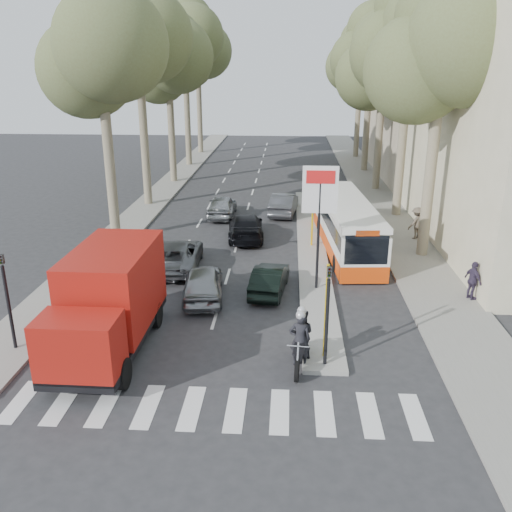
{
  "coord_description": "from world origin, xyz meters",
  "views": [
    {
      "loc": [
        1.92,
        -17.4,
        9.59
      ],
      "look_at": [
        0.56,
        4.99,
        1.6
      ],
      "focal_mm": 38.0,
      "sensor_mm": 36.0,
      "label": 1
    }
  ],
  "objects": [
    {
      "name": "tree_l_b",
      "position": [
        -7.97,
        20.11,
        11.07
      ],
      "size": [
        7.4,
        7.2,
        14.88
      ],
      "color": "#6B604C",
      "rests_on": "ground"
    },
    {
      "name": "silver_hatchback",
      "position": [
        -1.67,
        3.93,
        0.72
      ],
      "size": [
        2.19,
        4.38,
        1.43
      ],
      "primitive_type": "imported",
      "rotation": [
        0.0,
        0.0,
        3.26
      ],
      "color": "gray",
      "rests_on": "ground"
    },
    {
      "name": "traffic_light_left",
      "position": [
        -7.6,
        -1.0,
        2.49
      ],
      "size": [
        0.16,
        0.41,
        3.6
      ],
      "color": "black",
      "rests_on": "ground"
    },
    {
      "name": "tree_r_d",
      "position": [
        9.13,
        34.11,
        11.07
      ],
      "size": [
        7.4,
        7.2,
        14.88
      ],
      "color": "#6B604C",
      "rests_on": "ground"
    },
    {
      "name": "queue_car_d",
      "position": [
        1.63,
        17.98,
        0.73
      ],
      "size": [
        2.03,
        4.56,
        1.45
      ],
      "primitive_type": "imported",
      "rotation": [
        0.0,
        0.0,
        3.03
      ],
      "color": "#484A50",
      "rests_on": "ground"
    },
    {
      "name": "tree_l_a",
      "position": [
        -7.87,
        12.11,
        10.38
      ],
      "size": [
        7.4,
        7.2,
        14.1
      ],
      "color": "#6B604C",
      "rests_on": "ground"
    },
    {
      "name": "ground",
      "position": [
        0.0,
        0.0,
        0.0
      ],
      "size": [
        120.0,
        120.0,
        0.0
      ],
      "primitive_type": "plane",
      "color": "#28282B",
      "rests_on": "ground"
    },
    {
      "name": "traffic_island",
      "position": [
        3.25,
        11.0,
        0.08
      ],
      "size": [
        1.5,
        26.0,
        0.16
      ],
      "primitive_type": "cube",
      "color": "gray",
      "rests_on": "ground"
    },
    {
      "name": "traffic_light_island",
      "position": [
        3.25,
        -1.5,
        2.49
      ],
      "size": [
        0.16,
        0.41,
        3.6
      ],
      "color": "black",
      "rests_on": "ground"
    },
    {
      "name": "queue_car_a",
      "position": [
        -3.5,
        7.35,
        0.7
      ],
      "size": [
        2.71,
        5.21,
        1.4
      ],
      "primitive_type": "imported",
      "rotation": [
        0.0,
        0.0,
        3.22
      ],
      "color": "#505458",
      "rests_on": "ground"
    },
    {
      "name": "motorcycle",
      "position": [
        2.43,
        -1.24,
        0.94
      ],
      "size": [
        0.94,
        2.44,
        2.07
      ],
      "rotation": [
        0.0,
        0.0,
        -0.11
      ],
      "color": "black",
      "rests_on": "ground"
    },
    {
      "name": "tree_l_d",
      "position": [
        -7.87,
        36.11,
        11.76
      ],
      "size": [
        7.4,
        7.2,
        15.66
      ],
      "color": "#6B604C",
      "rests_on": "ground"
    },
    {
      "name": "red_truck",
      "position": [
        -4.2,
        -0.62,
        1.87
      ],
      "size": [
        2.61,
        6.66,
        3.54
      ],
      "rotation": [
        0.0,
        0.0,
        -0.01
      ],
      "color": "black",
      "rests_on": "ground"
    },
    {
      "name": "median_left",
      "position": [
        -8.0,
        28.0,
        0.06
      ],
      "size": [
        2.4,
        64.0,
        0.12
      ],
      "primitive_type": "cube",
      "color": "gray",
      "rests_on": "ground"
    },
    {
      "name": "building_far",
      "position": [
        15.5,
        34.0,
        8.0
      ],
      "size": [
        11.0,
        20.0,
        16.0
      ],
      "primitive_type": "cube",
      "color": "#B7A88E",
      "rests_on": "ground"
    },
    {
      "name": "dark_hatchback",
      "position": [
        1.17,
        4.73,
        0.62
      ],
      "size": [
        1.76,
        3.91,
        1.25
      ],
      "primitive_type": "imported",
      "rotation": [
        0.0,
        0.0,
        3.02
      ],
      "color": "black",
      "rests_on": "ground"
    },
    {
      "name": "queue_car_c",
      "position": [
        -2.44,
        17.1,
        0.73
      ],
      "size": [
        1.73,
        4.27,
        1.45
      ],
      "primitive_type": "imported",
      "rotation": [
        0.0,
        0.0,
        3.14
      ],
      "color": "#93969A",
      "rests_on": "ground"
    },
    {
      "name": "billboard",
      "position": [
        3.25,
        5.0,
        3.7
      ],
      "size": [
        1.5,
        12.1,
        5.6
      ],
      "color": "yellow",
      "rests_on": "ground"
    },
    {
      "name": "tree_r_c",
      "position": [
        9.03,
        26.11,
        9.69
      ],
      "size": [
        7.4,
        7.2,
        13.32
      ],
      "color": "#6B604C",
      "rests_on": "ground"
    },
    {
      "name": "pedestrian_far",
      "position": [
        9.25,
        12.72,
        1.03
      ],
      "size": [
        1.27,
        1.1,
        1.83
      ],
      "primitive_type": "imported",
      "rotation": [
        0.0,
        0.0,
        3.73
      ],
      "color": "brown",
      "rests_on": "sidewalk_right"
    },
    {
      "name": "queue_car_e",
      "position": [
        -5.91,
        9.0,
        0.59
      ],
      "size": [
        1.95,
        4.18,
        1.18
      ],
      "primitive_type": "imported",
      "rotation": [
        0.0,
        0.0,
        3.07
      ],
      "color": "black",
      "rests_on": "ground"
    },
    {
      "name": "tree_l_e",
      "position": [
        -7.97,
        44.11,
        10.73
      ],
      "size": [
        7.4,
        7.2,
        14.49
      ],
      "color": "#6B604C",
      "rests_on": "ground"
    },
    {
      "name": "tree_r_b",
      "position": [
        9.23,
        18.11,
        11.42
      ],
      "size": [
        7.4,
        7.2,
        15.27
      ],
      "color": "#6B604C",
      "rests_on": "ground"
    },
    {
      "name": "tree_l_c",
      "position": [
        -7.77,
        28.11,
        10.04
      ],
      "size": [
        7.4,
        7.2,
        13.71
      ],
      "color": "#6B604C",
      "rests_on": "ground"
    },
    {
      "name": "sidewalk_right",
      "position": [
        8.6,
        25.0,
        0.06
      ],
      "size": [
        3.2,
        70.0,
        0.12
      ],
      "primitive_type": "cube",
      "color": "gray",
      "rests_on": "ground"
    },
    {
      "name": "tree_r_e",
      "position": [
        9.23,
        42.11,
        10.38
      ],
      "size": [
        7.4,
        7.2,
        14.1
      ],
      "color": "#6B604C",
      "rests_on": "ground"
    },
    {
      "name": "tree_r_a",
      "position": [
        9.13,
        10.11,
        10.38
      ],
      "size": [
        7.4,
        7.2,
        14.1
      ],
      "color": "#6B604C",
      "rests_on": "ground"
    },
    {
      "name": "city_bus",
      "position": [
        5.08,
        10.87,
        1.43
      ],
      "size": [
        3.02,
        10.45,
        2.72
      ],
      "rotation": [
        0.0,
        0.0,
        0.08
      ],
      "color": "#DD410C",
      "rests_on": "ground"
    },
    {
      "name": "queue_car_b",
      "position": [
        -0.5,
        12.51,
        0.71
      ],
      "size": [
        2.41,
        5.03,
        1.41
      ],
      "primitive_type": "imported",
      "rotation": [
        0.0,
        0.0,
        3.23
      ],
      "color": "black",
      "rests_on": "ground"
    },
    {
      "name": "pedestrian_near",
      "position": [
        9.78,
        4.25,
        0.96
      ],
      "size": [
        0.81,
        1.09,
        1.68
      ],
      "primitive_type": "imported",
      "rotation": [
        0.0,
        0.0,
        1.94
      ],
      "color": "#392F47",
      "rests_on": "sidewalk_right"
    }
  ]
}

